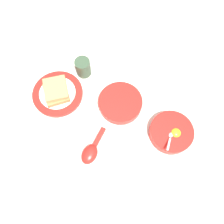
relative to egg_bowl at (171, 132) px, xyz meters
The scene contains 7 objects.
ground_plane 0.25m from the egg_bowl, 72.50° to the right, with size 3.00×3.00×0.00m, color beige.
egg_bowl is the anchor object (origin of this frame).
toast_plate 0.47m from the egg_bowl, 79.45° to the right, with size 0.20×0.20×0.02m.
toast_sandwich 0.47m from the egg_bowl, 79.21° to the right, with size 0.14×0.14×0.04m.
soup_spoon 0.31m from the egg_bowl, 45.13° to the right, with size 0.15×0.06×0.03m.
congee_bowl 0.22m from the egg_bowl, 91.41° to the right, with size 0.17×0.17×0.04m.
drinking_cup 0.43m from the egg_bowl, 97.38° to the right, with size 0.06×0.06×0.08m.
Camera 1 is at (0.23, 0.17, 0.81)m, focal length 35.00 mm.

